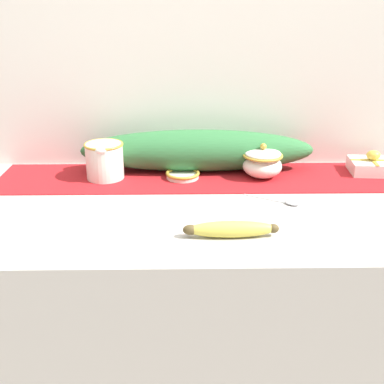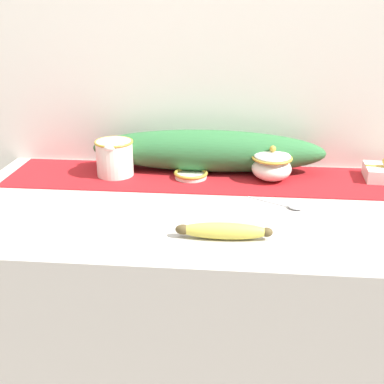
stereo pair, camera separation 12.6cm
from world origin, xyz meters
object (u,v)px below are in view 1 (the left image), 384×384
at_px(sugar_bowl, 262,162).
at_px(small_dish, 183,175).
at_px(spoon, 289,202).
at_px(banana, 231,229).
at_px(cream_pitcher, 105,159).
at_px(gift_box, 372,166).

height_order(sugar_bowl, small_dish, sugar_bowl).
relative_size(small_dish, spoon, 0.71).
bearing_deg(banana, cream_pitcher, 131.45).
bearing_deg(sugar_bowl, banana, -108.42).
height_order(sugar_bowl, spoon, sugar_bowl).
bearing_deg(cream_pitcher, sugar_bowl, -0.12).
relative_size(cream_pitcher, small_dish, 1.33).
height_order(sugar_bowl, banana, sugar_bowl).
bearing_deg(spoon, gift_box, 68.10).
xyz_separation_m(banana, gift_box, (0.49, 0.44, 0.01)).
height_order(cream_pitcher, gift_box, cream_pitcher).
relative_size(sugar_bowl, banana, 0.54).
height_order(spoon, gift_box, gift_box).
bearing_deg(cream_pitcher, spoon, -21.41).
distance_m(cream_pitcher, small_dish, 0.25).
height_order(cream_pitcher, sugar_bowl, cream_pitcher).
distance_m(cream_pitcher, spoon, 0.57).
distance_m(small_dish, banana, 0.41).
distance_m(sugar_bowl, small_dish, 0.25).
xyz_separation_m(sugar_bowl, gift_box, (0.36, 0.04, -0.02)).
bearing_deg(banana, sugar_bowl, 71.58).
relative_size(sugar_bowl, spoon, 0.83).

